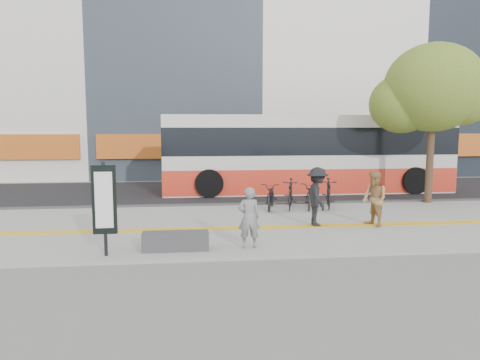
{
  "coord_description": "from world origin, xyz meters",
  "views": [
    {
      "loc": [
        -2.21,
        -11.82,
        3.04
      ],
      "look_at": [
        -0.67,
        2.0,
        1.4
      ],
      "focal_mm": 33.12,
      "sensor_mm": 36.0,
      "label": 1
    }
  ],
  "objects": [
    {
      "name": "curb",
      "position": [
        0.0,
        5.0,
        0.07
      ],
      "size": [
        40.0,
        0.25,
        0.14
      ],
      "primitive_type": "cube",
      "color": "#343437",
      "rests_on": "ground"
    },
    {
      "name": "pedestrian_tan",
      "position": [
        3.28,
        0.79,
        0.92
      ],
      "size": [
        0.8,
        0.94,
        1.68
      ],
      "primitive_type": "imported",
      "rotation": [
        0.0,
        0.0,
        -1.35
      ],
      "color": "#A77D48",
      "rests_on": "sidewalk"
    },
    {
      "name": "bus",
      "position": [
        3.23,
        8.5,
        1.73
      ],
      "size": [
        13.36,
        3.17,
        3.56
      ],
      "color": "silver",
      "rests_on": "street"
    },
    {
      "name": "bench",
      "position": [
        -2.6,
        -1.2,
        0.3
      ],
      "size": [
        1.6,
        0.45,
        0.45
      ],
      "primitive_type": "cube",
      "color": "#343437",
      "rests_on": "sidewalk"
    },
    {
      "name": "signboard",
      "position": [
        -4.2,
        -1.51,
        1.37
      ],
      "size": [
        0.55,
        0.1,
        2.2
      ],
      "color": "black",
      "rests_on": "sidewalk"
    },
    {
      "name": "sidewalk",
      "position": [
        0.0,
        1.5,
        0.04
      ],
      "size": [
        40.0,
        7.0,
        0.08
      ],
      "primitive_type": "cube",
      "color": "gray",
      "rests_on": "ground"
    },
    {
      "name": "street_tree",
      "position": [
        7.18,
        4.82,
        4.51
      ],
      "size": [
        4.4,
        3.8,
        6.31
      ],
      "color": "#3A271A",
      "rests_on": "sidewalk"
    },
    {
      "name": "pedestrian_dark",
      "position": [
        1.59,
        1.08,
        0.97
      ],
      "size": [
        0.72,
        1.18,
        1.79
      ],
      "primitive_type": "imported",
      "rotation": [
        0.0,
        0.0,
        1.52
      ],
      "color": "black",
      "rests_on": "sidewalk"
    },
    {
      "name": "street",
      "position": [
        0.0,
        9.0,
        0.03
      ],
      "size": [
        40.0,
        8.0,
        0.06
      ],
      "primitive_type": "cube",
      "color": "black",
      "rests_on": "ground"
    },
    {
      "name": "seated_woman",
      "position": [
        -0.8,
        -1.17,
        0.84
      ],
      "size": [
        0.56,
        0.37,
        1.52
      ],
      "primitive_type": "imported",
      "rotation": [
        0.0,
        0.0,
        3.13
      ],
      "color": "black",
      "rests_on": "sidewalk"
    },
    {
      "name": "tactile_strip",
      "position": [
        0.0,
        1.0,
        0.09
      ],
      "size": [
        40.0,
        0.45,
        0.01
      ],
      "primitive_type": "cube",
      "color": "yellow",
      "rests_on": "sidewalk"
    },
    {
      "name": "bicycle_row",
      "position": [
        1.76,
        4.0,
        0.6
      ],
      "size": [
        3.21,
        1.98,
        1.09
      ],
      "color": "black",
      "rests_on": "sidewalk"
    },
    {
      "name": "ground",
      "position": [
        0.0,
        0.0,
        0.0
      ],
      "size": [
        120.0,
        120.0,
        0.0
      ],
      "primitive_type": "plane",
      "color": "slate",
      "rests_on": "ground"
    }
  ]
}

